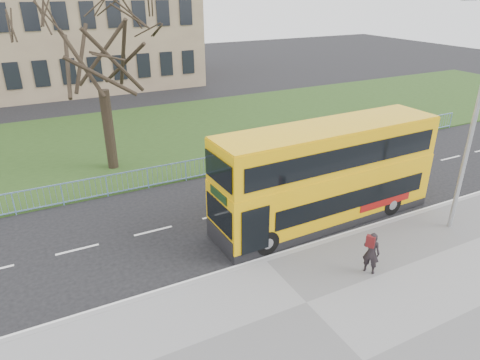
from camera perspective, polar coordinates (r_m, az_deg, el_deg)
name	(u,v)px	position (r m, az deg, el deg)	size (l,w,h in m)	color
ground	(245,242)	(17.09, 0.73, -8.29)	(120.00, 120.00, 0.00)	black
kerb	(265,261)	(15.93, 3.39, -10.75)	(80.00, 0.20, 0.14)	gray
grass_verge	(145,137)	(29.30, -12.51, 5.56)	(80.00, 15.40, 0.08)	#233B15
guard_railing	(186,171)	(22.20, -7.25, 1.21)	(40.00, 0.12, 1.10)	#79A1D7
bare_tree	(101,74)	(23.35, -18.01, 13.32)	(7.16, 7.16, 10.22)	black
civic_building	(26,12)	(47.77, -26.67, 19.38)	(30.00, 15.00, 14.00)	#826852
yellow_bus	(327,172)	(18.04, 11.54, 1.08)	(10.00, 2.60, 4.17)	#E7AB09
pedestrian	(371,253)	(15.53, 17.10, -9.24)	(0.57, 0.38, 1.57)	black
street_lamp	(474,113)	(18.13, 28.73, 7.87)	(1.88, 0.32, 8.87)	#9A9EA2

